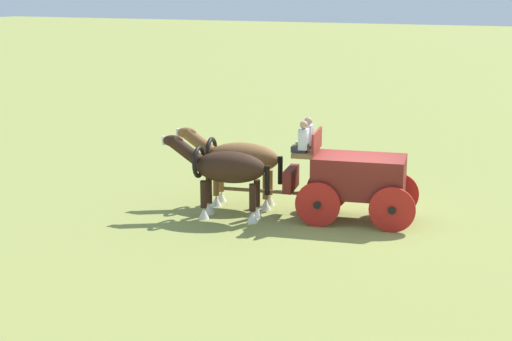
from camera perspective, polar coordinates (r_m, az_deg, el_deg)
ground_plane at (r=21.20m, az=7.51°, el=-3.68°), size 220.00×220.00×0.00m
show_wagon at (r=20.90m, az=7.17°, el=-0.47°), size 5.46×2.23×2.74m
draft_horse_near at (r=20.93m, az=-2.33°, el=0.08°), size 3.00×1.21×2.24m
draft_horse_off at (r=22.15m, az=-1.35°, el=0.81°), size 3.13×1.25×2.22m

